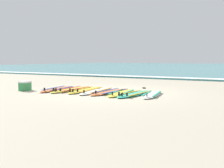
{
  "coord_description": "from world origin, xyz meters",
  "views": [
    {
      "loc": [
        4.14,
        -8.29,
        1.25
      ],
      "look_at": [
        -0.4,
        0.54,
        0.25
      ],
      "focal_mm": 39.23,
      "sensor_mm": 36.0,
      "label": 1
    }
  ],
  "objects_px": {
    "surfboard_1": "(72,89)",
    "surfboard_2": "(86,90)",
    "surfboard_5": "(122,93)",
    "surfboard_7": "(152,94)",
    "surfboard_6": "(135,94)",
    "surfboard_4": "(111,92)",
    "surfboard_3": "(97,91)",
    "cooler_box": "(25,86)",
    "surfboard_0": "(58,89)"
  },
  "relations": [
    {
      "from": "surfboard_3",
      "to": "surfboard_5",
      "type": "xyz_separation_m",
      "value": [
        1.1,
        -0.07,
        0.0
      ]
    },
    {
      "from": "surfboard_2",
      "to": "surfboard_7",
      "type": "height_order",
      "value": "same"
    },
    {
      "from": "surfboard_0",
      "to": "surfboard_2",
      "type": "bearing_deg",
      "value": 11.93
    },
    {
      "from": "surfboard_0",
      "to": "surfboard_4",
      "type": "xyz_separation_m",
      "value": [
        2.34,
        0.23,
        -0.0
      ]
    },
    {
      "from": "surfboard_1",
      "to": "surfboard_2",
      "type": "bearing_deg",
      "value": 8.67
    },
    {
      "from": "surfboard_1",
      "to": "surfboard_2",
      "type": "distance_m",
      "value": 0.63
    },
    {
      "from": "surfboard_5",
      "to": "surfboard_3",
      "type": "bearing_deg",
      "value": 176.58
    },
    {
      "from": "surfboard_7",
      "to": "cooler_box",
      "type": "distance_m",
      "value": 5.09
    },
    {
      "from": "surfboard_2",
      "to": "surfboard_4",
      "type": "xyz_separation_m",
      "value": [
        1.12,
        -0.03,
        -0.0
      ]
    },
    {
      "from": "surfboard_6",
      "to": "cooler_box",
      "type": "relative_size",
      "value": 4.61
    },
    {
      "from": "surfboard_5",
      "to": "surfboard_7",
      "type": "xyz_separation_m",
      "value": [
        1.12,
        0.1,
        0.0
      ]
    },
    {
      "from": "surfboard_7",
      "to": "cooler_box",
      "type": "xyz_separation_m",
      "value": [
        -4.98,
        -1.03,
        0.16
      ]
    },
    {
      "from": "surfboard_1",
      "to": "surfboard_2",
      "type": "height_order",
      "value": "same"
    },
    {
      "from": "surfboard_3",
      "to": "surfboard_6",
      "type": "height_order",
      "value": "same"
    },
    {
      "from": "surfboard_2",
      "to": "cooler_box",
      "type": "xyz_separation_m",
      "value": [
        -2.25,
        -1.04,
        0.16
      ]
    },
    {
      "from": "surfboard_2",
      "to": "surfboard_6",
      "type": "distance_m",
      "value": 2.15
    },
    {
      "from": "surfboard_6",
      "to": "surfboard_7",
      "type": "bearing_deg",
      "value": 11.96
    },
    {
      "from": "surfboard_4",
      "to": "surfboard_5",
      "type": "xyz_separation_m",
      "value": [
        0.49,
        -0.08,
        0.0
      ]
    },
    {
      "from": "surfboard_3",
      "to": "cooler_box",
      "type": "xyz_separation_m",
      "value": [
        -2.76,
        -0.99,
        0.16
      ]
    },
    {
      "from": "surfboard_5",
      "to": "cooler_box",
      "type": "relative_size",
      "value": 4.58
    },
    {
      "from": "surfboard_4",
      "to": "surfboard_7",
      "type": "distance_m",
      "value": 1.61
    },
    {
      "from": "surfboard_5",
      "to": "surfboard_4",
      "type": "bearing_deg",
      "value": 170.65
    },
    {
      "from": "surfboard_5",
      "to": "cooler_box",
      "type": "height_order",
      "value": "cooler_box"
    },
    {
      "from": "surfboard_4",
      "to": "surfboard_6",
      "type": "height_order",
      "value": "same"
    },
    {
      "from": "surfboard_2",
      "to": "surfboard_7",
      "type": "bearing_deg",
      "value": -0.17
    },
    {
      "from": "surfboard_2",
      "to": "surfboard_4",
      "type": "relative_size",
      "value": 1.0
    },
    {
      "from": "cooler_box",
      "to": "surfboard_3",
      "type": "bearing_deg",
      "value": 19.76
    },
    {
      "from": "surfboard_4",
      "to": "surfboard_5",
      "type": "height_order",
      "value": "same"
    },
    {
      "from": "surfboard_4",
      "to": "cooler_box",
      "type": "distance_m",
      "value": 3.52
    },
    {
      "from": "surfboard_5",
      "to": "surfboard_6",
      "type": "bearing_deg",
      "value": -2.0
    },
    {
      "from": "surfboard_7",
      "to": "cooler_box",
      "type": "bearing_deg",
      "value": -168.3
    },
    {
      "from": "surfboard_5",
      "to": "surfboard_7",
      "type": "height_order",
      "value": "same"
    },
    {
      "from": "surfboard_5",
      "to": "surfboard_7",
      "type": "bearing_deg",
      "value": 5.35
    },
    {
      "from": "surfboard_0",
      "to": "surfboard_2",
      "type": "height_order",
      "value": "same"
    },
    {
      "from": "surfboard_2",
      "to": "surfboard_5",
      "type": "xyz_separation_m",
      "value": [
        1.62,
        -0.11,
        -0.0
      ]
    },
    {
      "from": "surfboard_3",
      "to": "cooler_box",
      "type": "height_order",
      "value": "cooler_box"
    },
    {
      "from": "surfboard_0",
      "to": "surfboard_7",
      "type": "bearing_deg",
      "value": 3.61
    },
    {
      "from": "surfboard_6",
      "to": "cooler_box",
      "type": "xyz_separation_m",
      "value": [
        -4.4,
        -0.91,
        0.16
      ]
    },
    {
      "from": "surfboard_3",
      "to": "cooler_box",
      "type": "bearing_deg",
      "value": -160.24
    },
    {
      "from": "surfboard_4",
      "to": "surfboard_2",
      "type": "bearing_deg",
      "value": 178.4
    },
    {
      "from": "surfboard_3",
      "to": "cooler_box",
      "type": "relative_size",
      "value": 4.94
    },
    {
      "from": "cooler_box",
      "to": "surfboard_1",
      "type": "bearing_deg",
      "value": 30.19
    },
    {
      "from": "surfboard_7",
      "to": "surfboard_1",
      "type": "bearing_deg",
      "value": -178.51
    },
    {
      "from": "surfboard_3",
      "to": "surfboard_4",
      "type": "bearing_deg",
      "value": 1.44
    },
    {
      "from": "surfboard_3",
      "to": "surfboard_2",
      "type": "bearing_deg",
      "value": 174.81
    },
    {
      "from": "surfboard_0",
      "to": "cooler_box",
      "type": "height_order",
      "value": "cooler_box"
    },
    {
      "from": "surfboard_2",
      "to": "surfboard_4",
      "type": "distance_m",
      "value": 1.12
    },
    {
      "from": "surfboard_0",
      "to": "surfboard_4",
      "type": "relative_size",
      "value": 0.96
    },
    {
      "from": "surfboard_7",
      "to": "surfboard_6",
      "type": "bearing_deg",
      "value": -168.04
    },
    {
      "from": "surfboard_2",
      "to": "surfboard_6",
      "type": "xyz_separation_m",
      "value": [
        2.15,
        -0.13,
        0.0
      ]
    }
  ]
}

